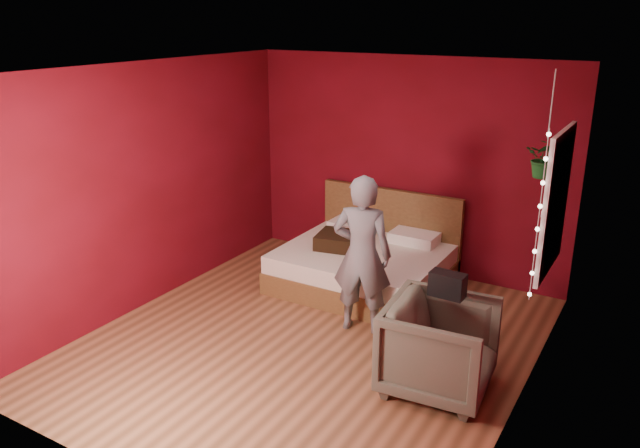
# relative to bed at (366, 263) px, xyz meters

# --- Properties ---
(floor) EXTENTS (4.50, 4.50, 0.00)m
(floor) POSITION_rel_bed_xyz_m (0.14, -1.51, -0.26)
(floor) COLOR brown
(floor) RESTS_ON ground
(room_walls) EXTENTS (4.04, 4.54, 2.62)m
(room_walls) POSITION_rel_bed_xyz_m (0.14, -1.51, 1.42)
(room_walls) COLOR maroon
(room_walls) RESTS_ON ground
(window) EXTENTS (0.05, 0.97, 1.27)m
(window) POSITION_rel_bed_xyz_m (2.11, -0.61, 1.24)
(window) COLOR white
(window) RESTS_ON room_walls
(fairy_lights) EXTENTS (0.04, 0.04, 1.45)m
(fairy_lights) POSITION_rel_bed_xyz_m (2.08, -1.13, 1.24)
(fairy_lights) COLOR silver
(fairy_lights) RESTS_ON room_walls
(bed) EXTENTS (1.83, 1.56, 1.01)m
(bed) POSITION_rel_bed_xyz_m (0.00, 0.00, 0.00)
(bed) COLOR brown
(bed) RESTS_ON ground
(person) EXTENTS (0.66, 0.52, 1.61)m
(person) POSITION_rel_bed_xyz_m (0.45, -1.01, 0.54)
(person) COLOR slate
(person) RESTS_ON ground
(armchair) EXTENTS (0.95, 0.92, 0.80)m
(armchair) POSITION_rel_bed_xyz_m (1.50, -1.63, 0.14)
(armchair) COLOR #605D4B
(armchair) RESTS_ON ground
(handbag) EXTENTS (0.30, 0.16, 0.21)m
(handbag) POSITION_rel_bed_xyz_m (1.48, -1.47, 0.64)
(handbag) COLOR black
(handbag) RESTS_ON armchair
(throw_pillow) EXTENTS (0.55, 0.55, 0.17)m
(throw_pillow) POSITION_rel_bed_xyz_m (-0.30, -0.14, 0.28)
(throw_pillow) COLOR black
(throw_pillow) RESTS_ON bed
(hanging_plant) EXTENTS (0.34, 0.30, 0.97)m
(hanging_plant) POSITION_rel_bed_xyz_m (1.93, -0.34, 1.55)
(hanging_plant) COLOR silver
(hanging_plant) RESTS_ON room_walls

